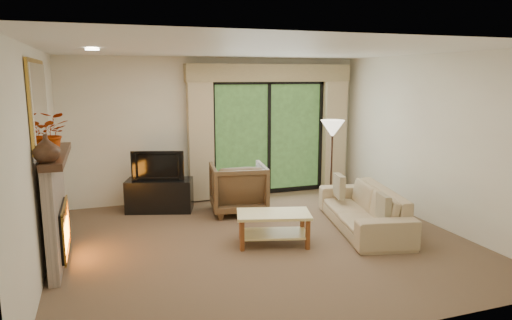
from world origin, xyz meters
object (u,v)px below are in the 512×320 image
object	(u,v)px
media_console	(160,195)
coffee_table	(273,228)
sofa	(363,209)
armchair	(238,188)

from	to	relation	value
media_console	coffee_table	size ratio (longest dim) A/B	1.11
sofa	coffee_table	bearing A→B (deg)	-70.86
media_console	coffee_table	distance (m)	2.45
media_console	coffee_table	bearing A→B (deg)	-41.88
sofa	coffee_table	size ratio (longest dim) A/B	2.13
sofa	coffee_table	xyz separation A→B (m)	(-1.51, -0.17, -0.09)
sofa	coffee_table	world-z (taller)	sofa
sofa	armchair	bearing A→B (deg)	-120.15
sofa	coffee_table	distance (m)	1.52
media_console	armchair	distance (m)	1.35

